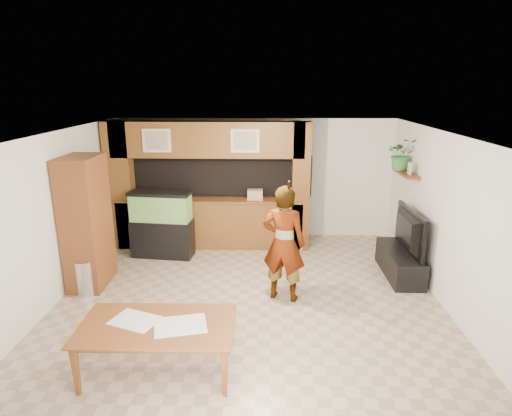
{
  "coord_description": "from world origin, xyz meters",
  "views": [
    {
      "loc": [
        0.28,
        -5.92,
        3.3
      ],
      "look_at": [
        0.1,
        0.6,
        1.4
      ],
      "focal_mm": 30.0,
      "sensor_mm": 36.0,
      "label": 1
    }
  ],
  "objects_px": {
    "aquarium": "(162,225)",
    "dining_table": "(158,350)",
    "television": "(403,231)",
    "person": "(284,244)",
    "pantry_cabinet": "(86,223)"
  },
  "relations": [
    {
      "from": "aquarium",
      "to": "dining_table",
      "type": "xyz_separation_m",
      "value": [
        0.8,
        -3.58,
        -0.33
      ]
    },
    {
      "from": "television",
      "to": "person",
      "type": "bearing_deg",
      "value": 111.7
    },
    {
      "from": "pantry_cabinet",
      "to": "aquarium",
      "type": "xyz_separation_m",
      "value": [
        0.92,
        1.26,
        -0.46
      ]
    },
    {
      "from": "pantry_cabinet",
      "to": "dining_table",
      "type": "xyz_separation_m",
      "value": [
        1.72,
        -2.32,
        -0.78
      ]
    },
    {
      "from": "aquarium",
      "to": "person",
      "type": "height_order",
      "value": "person"
    },
    {
      "from": "pantry_cabinet",
      "to": "aquarium",
      "type": "relative_size",
      "value": 1.67
    },
    {
      "from": "aquarium",
      "to": "person",
      "type": "xyz_separation_m",
      "value": [
        2.32,
        -1.68,
        0.28
      ]
    },
    {
      "from": "pantry_cabinet",
      "to": "dining_table",
      "type": "relative_size",
      "value": 1.23
    },
    {
      "from": "pantry_cabinet",
      "to": "television",
      "type": "xyz_separation_m",
      "value": [
        5.35,
        0.49,
        -0.26
      ]
    },
    {
      "from": "aquarium",
      "to": "television",
      "type": "bearing_deg",
      "value": -3.38
    },
    {
      "from": "pantry_cabinet",
      "to": "aquarium",
      "type": "height_order",
      "value": "pantry_cabinet"
    },
    {
      "from": "person",
      "to": "dining_table",
      "type": "distance_m",
      "value": 2.51
    },
    {
      "from": "dining_table",
      "to": "aquarium",
      "type": "bearing_deg",
      "value": 101.47
    },
    {
      "from": "person",
      "to": "aquarium",
      "type": "bearing_deg",
      "value": -19.86
    },
    {
      "from": "television",
      "to": "dining_table",
      "type": "relative_size",
      "value": 0.72
    }
  ]
}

